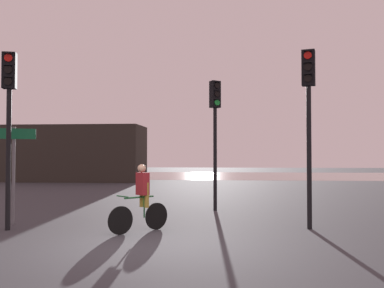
{
  "coord_description": "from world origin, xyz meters",
  "views": [
    {
      "loc": [
        1.69,
        -8.45,
        1.81
      ],
      "look_at": [
        0.5,
        5.0,
        2.2
      ],
      "focal_mm": 40.0,
      "sensor_mm": 36.0,
      "label": 1
    }
  ],
  "objects": [
    {
      "name": "traffic_light_center",
      "position": [
        1.21,
        5.85,
        3.02
      ],
      "size": [
        0.4,
        0.42,
        4.34
      ],
      "rotation": [
        0.0,
        0.0,
        3.74
      ],
      "color": "black",
      "rests_on": "ground"
    },
    {
      "name": "traffic_light_near_left",
      "position": [
        -3.75,
        1.63,
        3.05
      ],
      "size": [
        0.37,
        0.39,
        4.39
      ],
      "rotation": [
        0.0,
        0.0,
        3.4
      ],
      "color": "black",
      "rests_on": "ground"
    },
    {
      "name": "water_strip",
      "position": [
        0.0,
        31.89,
        0.0
      ],
      "size": [
        80.0,
        16.0,
        0.01
      ],
      "primitive_type": "cube",
      "color": "gray",
      "rests_on": "ground"
    },
    {
      "name": "ground_plane",
      "position": [
        0.0,
        0.0,
        0.0
      ],
      "size": [
        120.0,
        120.0,
        0.0
      ],
      "primitive_type": "plane",
      "color": "#333338"
    },
    {
      "name": "distant_building",
      "position": [
        -9.7,
        21.89,
        2.01
      ],
      "size": [
        10.13,
        4.0,
        4.02
      ],
      "primitive_type": "cube",
      "color": "#2D2823",
      "rests_on": "ground"
    },
    {
      "name": "direction_sign_post",
      "position": [
        -4.02,
        2.41,
        1.7
      ],
      "size": [
        1.03,
        0.44,
        2.6
      ],
      "rotation": [
        0.0,
        0.0,
        3.53
      ],
      "color": "slate",
      "rests_on": "ground"
    },
    {
      "name": "cyclist",
      "position": [
        -0.43,
        1.71,
        0.82
      ],
      "size": [
        1.18,
        1.29,
        1.62
      ],
      "rotation": [
        0.0,
        0.0,
        2.4
      ],
      "color": "black",
      "rests_on": "ground"
    },
    {
      "name": "traffic_light_near_right",
      "position": [
        3.67,
        2.45,
        3.12
      ],
      "size": [
        0.37,
        0.39,
        4.49
      ],
      "rotation": [
        0.0,
        0.0,
        2.87
      ],
      "color": "black",
      "rests_on": "ground"
    }
  ]
}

